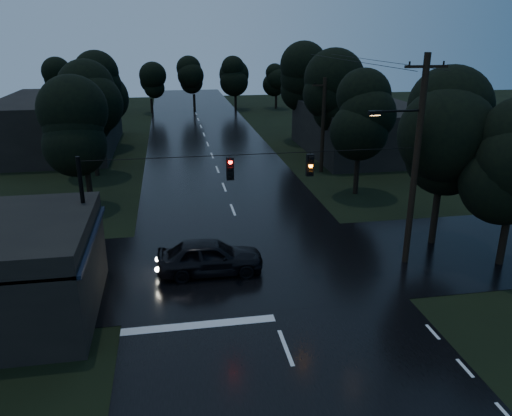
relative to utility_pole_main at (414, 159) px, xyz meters
name	(u,v)px	position (x,y,z in m)	size (l,w,h in m)	color
main_road	(217,170)	(-7.41, 19.00, -5.26)	(12.00, 120.00, 0.02)	black
cross_street	(254,264)	(-7.41, 1.00, -5.26)	(60.00, 9.00, 0.02)	black
building_far_right	(362,129)	(6.59, 23.00, -3.06)	(10.00, 14.00, 4.40)	black
building_far_left	(60,124)	(-21.41, 29.00, -2.76)	(10.00, 16.00, 5.00)	black
utility_pole_main	(414,159)	(0.00, 0.00, 0.00)	(3.50, 0.30, 10.00)	black
utility_pole_far	(323,124)	(0.89, 17.00, -1.38)	(2.00, 0.30, 7.50)	black
anchor_pole_left	(86,225)	(-14.91, 0.00, -2.26)	(0.18, 0.18, 6.00)	black
span_signals	(270,166)	(-6.85, -0.01, -0.01)	(15.00, 0.37, 1.12)	black
tree_corner_near	(445,133)	(2.59, 2.00, 0.74)	(4.48, 4.48, 9.44)	black
tree_left_a	(82,128)	(-16.41, 11.00, -0.02)	(3.92, 3.92, 8.26)	black
tree_left_b	(90,104)	(-17.01, 19.00, 0.36)	(4.20, 4.20, 8.85)	black
tree_left_c	(97,86)	(-17.61, 29.00, 0.74)	(4.48, 4.48, 9.44)	black
tree_right_a	(361,114)	(1.59, 11.00, 0.36)	(4.20, 4.20, 8.85)	black
tree_right_b	(332,94)	(2.19, 19.00, 0.74)	(4.48, 4.48, 9.44)	black
tree_right_c	(307,78)	(2.79, 29.00, 1.11)	(4.76, 4.76, 10.03)	black
car	(210,257)	(-9.58, 0.44, -4.41)	(2.00, 4.98, 1.70)	black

